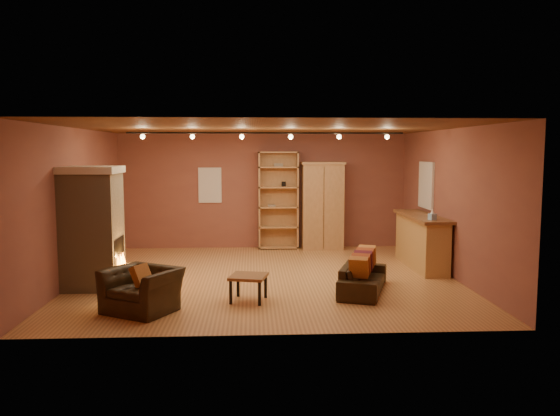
{
  "coord_description": "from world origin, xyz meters",
  "views": [
    {
      "loc": [
        -0.27,
        -10.13,
        2.39
      ],
      "look_at": [
        0.26,
        0.2,
        1.3
      ],
      "focal_mm": 35.0,
      "sensor_mm": 36.0,
      "label": 1
    }
  ],
  "objects": [
    {
      "name": "loveseat",
      "position": [
        1.6,
        -1.13,
        0.34
      ],
      "size": [
        0.99,
        1.71,
        0.71
      ],
      "rotation": [
        0.0,
        0.0,
        1.24
      ],
      "color": "black",
      "rests_on": "floor"
    },
    {
      "name": "right_window",
      "position": [
        3.47,
        1.4,
        1.65
      ],
      "size": [
        0.05,
        0.9,
        1.0
      ],
      "primitive_type": "cube",
      "color": "silver",
      "rests_on": "right_wall"
    },
    {
      "name": "back_window",
      "position": [
        -1.3,
        3.23,
        1.55
      ],
      "size": [
        0.56,
        0.04,
        0.86
      ],
      "primitive_type": "cube",
      "color": "silver",
      "rests_on": "back_wall"
    },
    {
      "name": "armoire",
      "position": [
        1.43,
        2.98,
        1.06
      ],
      "size": [
        1.05,
        0.6,
        2.12
      ],
      "color": "tan",
      "rests_on": "floor"
    },
    {
      "name": "coffee_table",
      "position": [
        -0.34,
        -1.61,
        0.36
      ],
      "size": [
        0.66,
        0.66,
        0.42
      ],
      "rotation": [
        0.0,
        0.0,
        -0.23
      ],
      "color": "brown",
      "rests_on": "floor"
    },
    {
      "name": "fireplace",
      "position": [
        -3.04,
        -0.6,
        1.06
      ],
      "size": [
        1.01,
        0.98,
        2.12
      ],
      "color": "tan",
      "rests_on": "floor"
    },
    {
      "name": "floor",
      "position": [
        0.0,
        0.0,
        0.0
      ],
      "size": [
        7.0,
        7.0,
        0.0
      ],
      "primitive_type": "plane",
      "color": "#AD6F3D",
      "rests_on": "ground"
    },
    {
      "name": "bookcase",
      "position": [
        0.37,
        3.13,
        1.2
      ],
      "size": [
        0.97,
        0.38,
        2.37
      ],
      "color": "tan",
      "rests_on": "floor"
    },
    {
      "name": "armchair",
      "position": [
        -1.92,
        -2.1,
        0.44
      ],
      "size": [
        1.19,
        1.05,
        0.87
      ],
      "rotation": [
        0.0,
        0.0,
        -0.52
      ],
      "color": "black",
      "rests_on": "floor"
    },
    {
      "name": "left_wall",
      "position": [
        -3.5,
        0.0,
        1.4
      ],
      "size": [
        0.02,
        6.5,
        2.8
      ],
      "primitive_type": "cube",
      "color": "brown",
      "rests_on": "floor"
    },
    {
      "name": "ceiling",
      "position": [
        0.0,
        0.0,
        2.8
      ],
      "size": [
        7.0,
        7.0,
        0.0
      ],
      "primitive_type": "plane",
      "rotation": [
        3.14,
        0.0,
        0.0
      ],
      "color": "brown",
      "rests_on": "back_wall"
    },
    {
      "name": "bar_counter",
      "position": [
        3.2,
        0.78,
        0.55
      ],
      "size": [
        0.6,
        2.25,
        1.08
      ],
      "color": "tan",
      "rests_on": "floor"
    },
    {
      "name": "right_wall",
      "position": [
        3.5,
        0.0,
        1.4
      ],
      "size": [
        0.02,
        6.5,
        2.8
      ],
      "primitive_type": "cube",
      "color": "brown",
      "rests_on": "floor"
    },
    {
      "name": "tissue_box",
      "position": [
        3.15,
        -0.01,
        1.17
      ],
      "size": [
        0.15,
        0.15,
        0.22
      ],
      "rotation": [
        0.0,
        0.0,
        0.32
      ],
      "color": "#8CB7E1",
      "rests_on": "bar_counter"
    },
    {
      "name": "back_wall",
      "position": [
        0.0,
        3.25,
        1.4
      ],
      "size": [
        7.0,
        0.02,
        2.8
      ],
      "primitive_type": "cube",
      "color": "brown",
      "rests_on": "floor"
    },
    {
      "name": "track_rail",
      "position": [
        0.0,
        0.2,
        2.69
      ],
      "size": [
        5.2,
        0.09,
        0.13
      ],
      "color": "black",
      "rests_on": "ceiling"
    }
  ]
}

